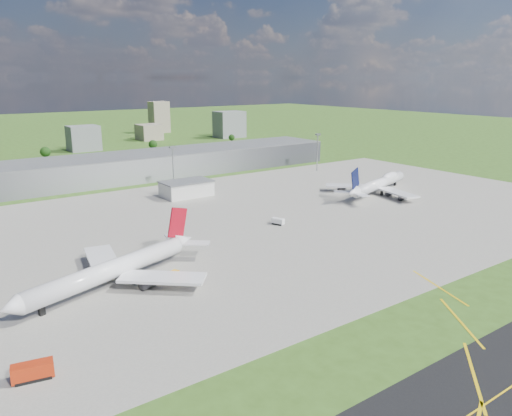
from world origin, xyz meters
TOP-DOWN VIEW (x-y plane):
  - ground at (0.00, 150.00)m, footprint 1400.00×1400.00m
  - apron at (10.00, 40.00)m, footprint 360.00×190.00m
  - terminal at (0.00, 165.00)m, footprint 300.00×42.00m
  - ops_building at (10.00, 100.00)m, footprint 26.00×16.00m
  - mast_center at (10.00, 115.00)m, footprint 3.50×2.00m
  - mast_east at (120.00, 115.00)m, footprint 3.50×2.00m
  - airliner_red_twin at (-65.07, 5.49)m, footprint 69.23×52.61m
  - airliner_blue_quad at (102.35, 44.38)m, footprint 68.99×52.97m
  - fire_truck at (-98.36, -33.39)m, footprint 9.02×4.80m
  - tug_yellow at (-47.91, 0.70)m, footprint 4.24×3.51m
  - van_white_near at (16.56, 27.55)m, footprint 4.38×6.23m
  - van_white_far at (118.31, 53.21)m, footprint 4.89×3.64m
  - bldg_c at (20.00, 310.00)m, footprint 26.00×20.00m
  - bldg_ce at (100.00, 350.00)m, footprint 22.00×24.00m
  - bldg_e at (180.00, 320.00)m, footprint 30.00×22.00m
  - bldg_tall_e at (140.00, 410.00)m, footprint 20.00×18.00m
  - tree_c at (-20.00, 280.00)m, footprint 8.10×8.10m
  - tree_e at (70.00, 275.00)m, footprint 7.65×7.65m
  - tree_far_e at (160.00, 285.00)m, footprint 6.30×6.30m

SIDE VIEW (x-z plane):
  - ground at x=0.00m, z-range 0.00..0.00m
  - apron at x=10.00m, z-range 0.00..0.08m
  - tug_yellow at x=-47.91m, z-range 0.04..1.86m
  - van_white_far at x=118.31m, z-range 0.02..2.34m
  - van_white_near at x=16.56m, z-range 0.00..2.87m
  - fire_truck at x=-98.36m, z-range -0.01..3.77m
  - ops_building at x=10.00m, z-range 0.00..8.00m
  - tree_far_e at x=160.00m, z-range 0.68..8.38m
  - airliner_blue_quad at x=102.35m, z-range -4.09..14.33m
  - airliner_red_twin at x=-65.07m, z-range -4.58..15.01m
  - tree_e at x=70.00m, z-range 0.84..10.19m
  - tree_c at x=-20.00m, z-range 0.89..10.79m
  - terminal at x=0.00m, z-range 0.00..15.00m
  - bldg_ce at x=100.00m, z-range 0.00..16.00m
  - bldg_c at x=20.00m, z-range 0.00..22.00m
  - bldg_e at x=180.00m, z-range 0.00..28.00m
  - mast_center at x=10.00m, z-range 4.76..30.66m
  - mast_east at x=120.00m, z-range 4.76..30.66m
  - bldg_tall_e at x=140.00m, z-range 0.00..36.00m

